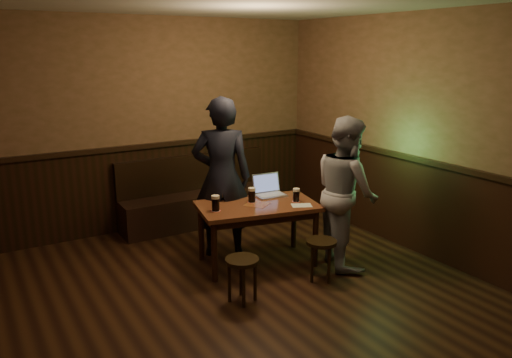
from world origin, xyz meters
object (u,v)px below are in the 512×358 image
at_px(pint_left, 216,203).
at_px(person_suit, 222,178).
at_px(pint_right, 296,195).
at_px(stool_right, 321,248).
at_px(person_grey, 346,192).
at_px(pub_table, 257,212).
at_px(pint_mid, 252,195).
at_px(stool_left, 242,267).
at_px(laptop, 269,190).
at_px(bench, 198,202).

height_order(pint_left, person_suit, person_suit).
relative_size(pint_right, person_suit, 0.08).
height_order(stool_right, person_grey, person_grey).
bearing_deg(pint_left, stool_right, -40.35).
height_order(pub_table, pint_mid, pint_mid).
bearing_deg(person_grey, person_suit, 66.22).
relative_size(stool_left, person_grey, 0.26).
relative_size(pub_table, pint_right, 9.18).
relative_size(pint_right, person_grey, 0.09).
distance_m(pint_left, laptop, 0.84).
xyz_separation_m(pint_right, laptop, (-0.12, 0.39, -0.01)).
relative_size(pint_left, person_grey, 0.10).
distance_m(bench, pint_left, 1.72).
bearing_deg(stool_right, person_suit, 115.84).
bearing_deg(bench, person_grey, -67.82).
bearing_deg(pint_right, laptop, 107.12).
distance_m(pub_table, stool_right, 0.83).
relative_size(pint_right, laptop, 0.42).
distance_m(stool_left, stool_right, 0.95).
relative_size(bench, person_grey, 1.30).
relative_size(bench, stool_right, 5.00).
height_order(pub_table, stool_left, pub_table).
bearing_deg(pint_right, pub_table, 161.42).
bearing_deg(pint_left, stool_left, -96.82).
xyz_separation_m(stool_left, person_suit, (0.38, 1.15, 0.58)).
relative_size(laptop, person_suit, 0.20).
xyz_separation_m(bench, stool_right, (0.35, -2.30, 0.04)).
distance_m(pint_mid, person_grey, 1.05).
xyz_separation_m(pint_left, person_suit, (0.30, 0.43, 0.15)).
bearing_deg(stool_right, pint_left, 139.65).
distance_m(laptop, person_suit, 0.58).
height_order(stool_right, pint_left, pint_left).
relative_size(pint_left, pint_right, 1.11).
xyz_separation_m(pub_table, pint_mid, (-0.01, 0.10, 0.18)).
xyz_separation_m(pint_right, person_suit, (-0.63, 0.60, 0.16)).
xyz_separation_m(pint_mid, pint_right, (0.44, -0.24, -0.01)).
bearing_deg(person_grey, pint_left, 87.10).
relative_size(bench, stool_left, 4.97).
bearing_deg(person_suit, stool_right, 143.55).
bearing_deg(stool_right, bench, 98.73).
bearing_deg(person_suit, laptop, -173.93).
height_order(bench, laptop, bench).
bearing_deg(laptop, stool_right, -81.78).
height_order(bench, person_grey, person_grey).
relative_size(pub_table, stool_left, 3.24).
bearing_deg(person_grey, pint_mid, 73.72).
bearing_deg(stool_right, stool_left, 179.28).
height_order(pint_right, person_suit, person_suit).
bearing_deg(laptop, pub_table, -135.55).
relative_size(pub_table, pint_mid, 8.41).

